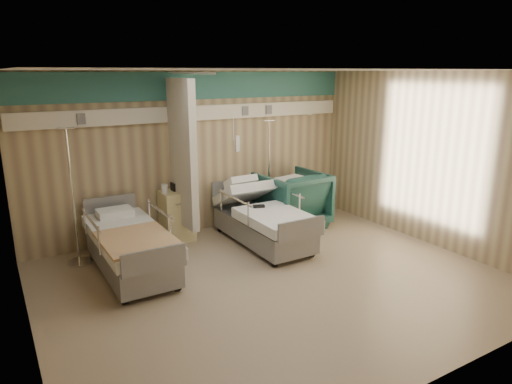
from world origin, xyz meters
TOP-DOWN VIEW (x-y plane):
  - ground at (0.00, 0.00)m, footprint 6.00×5.00m
  - room_walls at (-0.03, 0.25)m, footprint 6.04×5.04m
  - bed_right at (0.60, 1.30)m, footprint 1.00×2.16m
  - bed_left at (-1.60, 1.30)m, footprint 1.00×2.16m
  - bedside_cabinet at (-0.55, 2.20)m, footprint 0.50×0.48m
  - visitor_armchair at (1.53, 1.79)m, footprint 1.15×1.18m
  - waffle_blanket at (1.56, 1.78)m, footprint 0.61×0.56m
  - iv_stand_right at (1.31, 2.25)m, footprint 0.35×0.35m
  - iv_stand_left at (-2.19, 2.01)m, footprint 0.36×0.36m
  - call_remote at (0.53, 1.32)m, footprint 0.21×0.14m
  - tan_blanket at (-1.62, 0.84)m, footprint 0.91×1.14m
  - toiletry_bag at (-0.47, 2.26)m, footprint 0.25×0.17m
  - white_cup at (-0.74, 2.20)m, footprint 0.12×0.12m

SIDE VIEW (x-z plane):
  - ground at x=0.00m, z-range 0.00..0.00m
  - bed_right at x=0.60m, z-range 0.00..0.63m
  - bed_left at x=-1.60m, z-range 0.00..0.63m
  - iv_stand_right at x=1.31m, z-range -0.57..1.36m
  - iv_stand_left at x=-2.19m, z-range -0.60..1.43m
  - bedside_cabinet at x=-0.55m, z-range 0.00..0.85m
  - visitor_armchair at x=1.53m, z-range 0.00..1.03m
  - tan_blanket at x=-1.62m, z-range 0.63..0.67m
  - call_remote at x=0.53m, z-range 0.63..0.67m
  - toiletry_bag at x=-0.47m, z-range 0.85..0.98m
  - white_cup at x=-0.74m, z-range 0.85..1.00m
  - waffle_blanket at x=1.56m, z-range 1.03..1.09m
  - room_walls at x=-0.03m, z-range 0.45..3.27m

